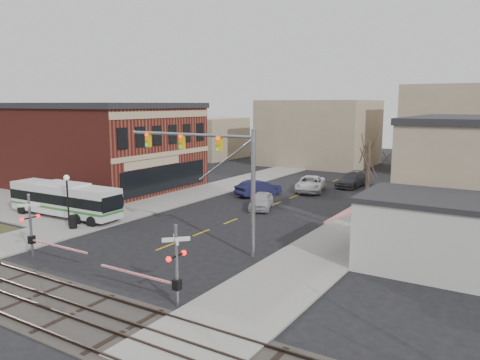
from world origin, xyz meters
name	(u,v)px	position (x,y,z in m)	size (l,w,h in m)	color
ground	(145,255)	(0.00, 0.00, 0.00)	(160.00, 160.00, 0.00)	black
sidewalk_west	(208,190)	(-9.50, 20.00, 0.06)	(5.00, 60.00, 0.12)	gray
sidewalk_east	(381,211)	(9.50, 20.00, 0.06)	(5.00, 60.00, 0.12)	gray
plaza_west	(13,202)	(-22.00, 5.00, 0.06)	(20.00, 10.00, 0.11)	gray
ballast_strip	(32,298)	(0.00, -8.00, 0.03)	(160.00, 5.00, 0.06)	#332D28
rail_tracks	(32,296)	(0.00, -8.00, 0.12)	(160.00, 3.91, 0.14)	#2D231E
brick_building	(70,143)	(-26.98, 16.00, 4.81)	(30.40, 15.40, 9.60)	maroon
awning_shop	(434,232)	(15.97, 7.00, 2.16)	(9.74, 6.20, 4.30)	beige
tree_east_a	(367,188)	(10.50, 12.00, 3.50)	(0.28, 0.28, 6.75)	#382B21
tree_east_b	(392,180)	(10.80, 18.00, 3.27)	(0.28, 0.28, 6.30)	#382B21
tree_east_c	(416,164)	(11.00, 26.00, 3.72)	(0.28, 0.28, 7.20)	#382B21
transit_bus	(65,199)	(-12.47, 3.70, 1.62)	(11.06, 2.76, 2.83)	silver
traffic_signal_mast	(216,163)	(3.29, 3.27, 5.74)	(9.97, 0.30, 8.00)	gray
rr_crossing_west	(35,227)	(-5.33, -4.00, 1.97)	(5.60, 1.36, 4.00)	gray
rr_crossing_east	(170,265)	(6.26, -4.93, 1.97)	(5.60, 1.36, 4.00)	gray
street_lamp	(67,189)	(-9.80, 1.95, 2.99)	(0.44, 0.44, 3.98)	black
trash_bin	(73,222)	(-8.82, 1.54, 0.62)	(0.60, 0.60, 1.00)	black
car_a	(261,201)	(-0.12, 15.34, 0.77)	(1.81, 4.49, 1.53)	#B2B1B6
car_b	(258,188)	(-3.37, 20.54, 0.83)	(1.77, 5.07, 1.67)	#161637
car_c	(310,184)	(0.21, 25.74, 0.83)	(2.74, 5.94, 1.65)	silver
car_d	(352,180)	(3.14, 30.94, 0.81)	(2.28, 5.60, 1.63)	#3E3F43
pedestrian_near	(87,210)	(-9.98, 3.89, 0.98)	(0.63, 0.41, 1.72)	#5D534B
pedestrian_far	(120,199)	(-11.10, 8.63, 0.92)	(0.78, 0.61, 1.61)	#353E5C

